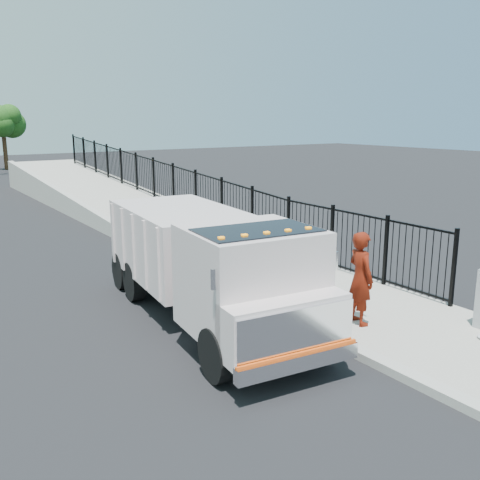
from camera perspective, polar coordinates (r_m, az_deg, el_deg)
ground at (r=12.28m, az=3.93°, el=-8.10°), size 120.00×120.00×0.00m
sidewalk at (r=12.21m, az=17.08°, el=-8.48°), size 3.55×12.00×0.12m
curb at (r=10.86m, az=10.54°, el=-10.74°), size 0.30×12.00×0.16m
ramp at (r=27.01m, az=-13.62°, el=3.21°), size 3.95×24.06×3.19m
iron_fence at (r=23.81m, az=-7.09°, el=4.39°), size 0.10×28.00×1.80m
truck at (r=11.48m, az=-3.37°, el=-2.20°), size 3.08×7.50×2.50m
worker at (r=11.50m, az=12.73°, el=-3.99°), size 0.62×0.81×1.99m
tree_1 at (r=50.51m, az=-24.00°, el=11.30°), size 2.19×2.19×5.09m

